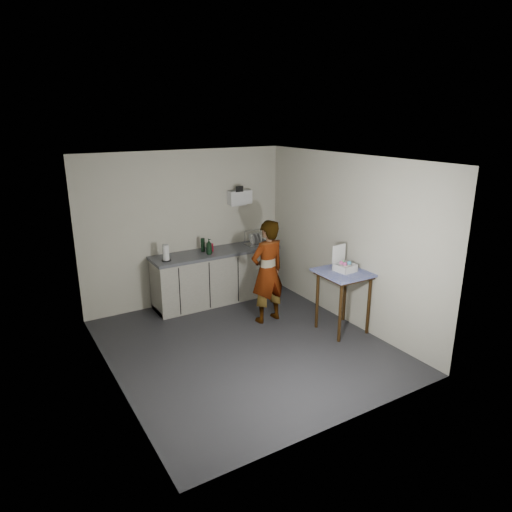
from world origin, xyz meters
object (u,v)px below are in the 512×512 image
dark_bottle (203,245)px  paper_towel (166,253)px  kitchen_counter (217,278)px  soap_bottle (209,247)px  bakery_box (344,265)px  standing_man (267,272)px  soda_can (211,247)px  side_table (344,279)px  dish_rack (256,242)px

dark_bottle → paper_towel: 0.74m
kitchen_counter → soap_bottle: size_ratio=8.46×
dark_bottle → paper_towel: bearing=-166.8°
bakery_box → standing_man: bearing=126.6°
kitchen_counter → dark_bottle: (-0.20, 0.09, 0.60)m
soda_can → bakery_box: size_ratio=0.36×
soap_bottle → paper_towel: same height
standing_man → soda_can: bearing=-77.3°
paper_towel → bakery_box: size_ratio=0.72×
side_table → bakery_box: (0.01, 0.02, 0.20)m
side_table → soap_bottle: 2.30m
dark_bottle → dish_rack: size_ratio=0.64×
soda_can → kitchen_counter: bearing=-29.2°
side_table → dish_rack: 2.03m
soda_can → bakery_box: bearing=-60.0°
soap_bottle → soda_can: 0.19m
soap_bottle → bakery_box: 2.28m
soda_can → dish_rack: 0.85m
kitchen_counter → soda_can: soda_can is taller
standing_man → paper_towel: standing_man is taller
side_table → bakery_box: 0.21m
paper_towel → side_table: bearing=-43.8°
dark_bottle → dish_rack: dish_rack is taller
soap_bottle → soda_can: size_ratio=2.01×
kitchen_counter → paper_towel: size_ratio=8.47×
dark_bottle → soda_can: bearing=-21.9°
standing_man → dark_bottle: bearing=-72.6°
soap_bottle → dark_bottle: 0.20m
side_table → bakery_box: bakery_box is taller
bakery_box → paper_towel: bearing=130.8°
soap_bottle → paper_towel: bearing=177.7°
standing_man → bakery_box: 1.18m
bakery_box → kitchen_counter: bearing=113.3°
bakery_box → soap_bottle: bearing=118.5°
kitchen_counter → paper_towel: bearing=-175.0°
kitchen_counter → soap_bottle: (-0.18, -0.11, 0.62)m
standing_man → soda_can: (-0.39, 1.17, 0.16)m
kitchen_counter → dark_bottle: dark_bottle is taller
kitchen_counter → dark_bottle: size_ratio=9.65×
paper_towel → dark_bottle: bearing=13.2°
soap_bottle → dish_rack: (0.96, 0.10, -0.07)m
dish_rack → bakery_box: bearing=-80.8°
side_table → paper_towel: bearing=137.6°
dark_bottle → dish_rack: bearing=-6.0°
soap_bottle → dark_bottle: soap_bottle is taller
standing_man → paper_towel: size_ratio=6.17×
soda_can → paper_towel: size_ratio=0.50×
side_table → standing_man: standing_man is taller
soap_bottle → bakery_box: bakery_box is taller
soda_can → paper_towel: 0.86m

